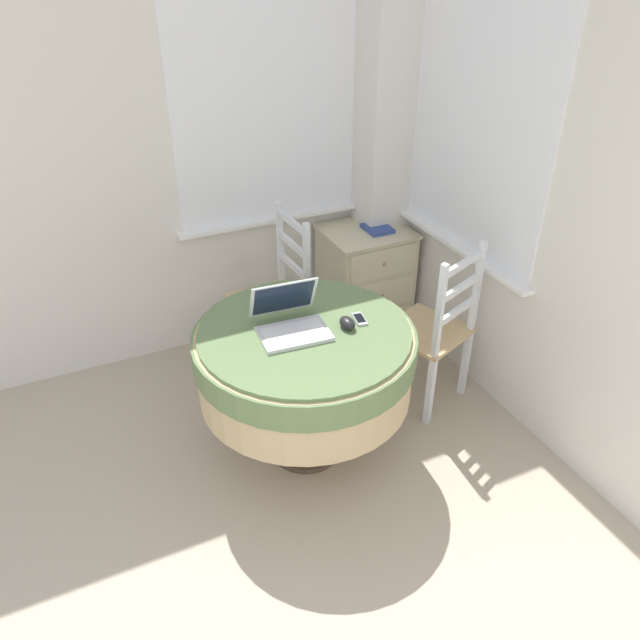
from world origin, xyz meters
name	(u,v)px	position (x,y,z in m)	size (l,w,h in m)	color
corner_room_shell	(359,208)	(1.30, 2.12, 1.28)	(4.44, 5.18, 2.55)	silver
round_dining_table	(305,359)	(1.03, 2.12, 0.58)	(1.04, 1.04, 0.73)	#4C3D2D
laptop	(290,321)	(0.98, 2.15, 0.78)	(0.34, 0.33, 0.21)	silver
computer_mouse	(347,323)	(1.22, 2.05, 0.76)	(0.06, 0.10, 0.05)	black
cell_phone	(359,319)	(1.30, 2.09, 0.74)	(0.07, 0.12, 0.01)	#B2B7BC
dining_chair_near_back_window	(275,298)	(1.19, 2.90, 0.45)	(0.41, 0.42, 0.96)	tan
dining_chair_near_right_window	(433,331)	(1.83, 2.21, 0.45)	(0.52, 0.51, 0.96)	tan
corner_cabinet	(365,279)	(1.88, 3.05, 0.34)	(0.54, 0.47, 0.69)	beige
book_on_cabinet	(377,228)	(1.94, 3.03, 0.70)	(0.15, 0.18, 0.02)	#33478C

